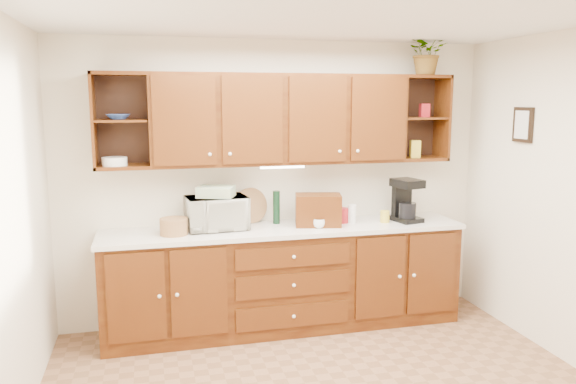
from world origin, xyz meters
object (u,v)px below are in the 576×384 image
microwave (216,213)px  bread_box (318,210)px  coffee_maker (405,201)px  potted_plant (428,52)px

microwave → bread_box: size_ratio=1.29×
coffee_maker → potted_plant: bearing=14.8°
microwave → bread_box: (0.91, -0.08, -0.00)m
bread_box → coffee_maker: 0.85m
microwave → potted_plant: size_ratio=1.26×
coffee_maker → bread_box: bearing=167.2°
bread_box → potted_plant: (1.08, 0.11, 1.41)m
potted_plant → coffee_maker: bearing=-153.1°
bread_box → potted_plant: potted_plant is taller
coffee_maker → potted_plant: (0.23, 0.12, 1.37)m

